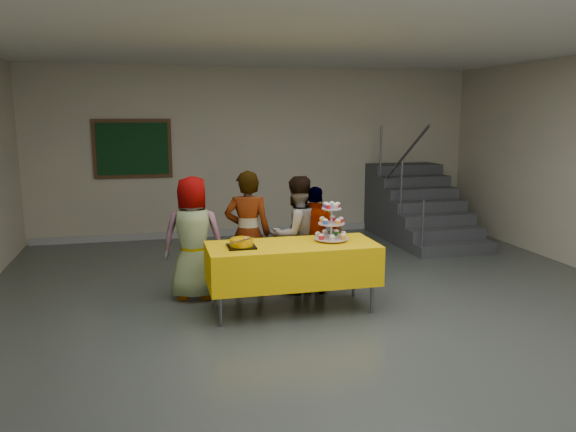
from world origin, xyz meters
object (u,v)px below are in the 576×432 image
at_px(bear_cake, 241,242).
at_px(staircase, 416,210).
at_px(schoolchild_d, 316,240).
at_px(noticeboard, 133,149).
at_px(schoolchild_a, 193,238).
at_px(cupcake_stand, 331,225).
at_px(schoolchild_c, 297,235).
at_px(bake_table, 292,263).
at_px(schoolchild_b, 248,234).

relative_size(bear_cake, staircase, 0.15).
height_order(schoolchild_d, noticeboard, noticeboard).
height_order(schoolchild_a, staircase, staircase).
bearing_deg(cupcake_stand, bear_cake, -176.20).
xyz_separation_m(cupcake_stand, noticeboard, (-2.24, 4.02, 0.65)).
height_order(schoolchild_c, noticeboard, noticeboard).
height_order(bake_table, staircase, staircase).
relative_size(cupcake_stand, bear_cake, 1.24).
distance_m(schoolchild_a, staircase, 4.86).
relative_size(bake_table, noticeboard, 1.45).
xyz_separation_m(schoolchild_c, schoolchild_d, (0.22, -0.10, -0.06)).
bearing_deg(schoolchild_d, bear_cake, 52.87).
relative_size(bear_cake, schoolchild_a, 0.24).
xyz_separation_m(bear_cake, schoolchild_b, (0.19, 0.69, -0.06)).
relative_size(bake_table, schoolchild_b, 1.23).
xyz_separation_m(bake_table, cupcake_stand, (0.47, 0.05, 0.39)).
distance_m(cupcake_stand, bear_cake, 1.05).
bearing_deg(cupcake_stand, schoolchild_c, 112.36).
relative_size(schoolchild_c, staircase, 0.60).
relative_size(schoolchild_b, schoolchild_d, 1.16).
bearing_deg(schoolchild_c, schoolchild_a, -18.24).
distance_m(bake_table, schoolchild_d, 0.72).
bearing_deg(schoolchild_c, schoolchild_b, -17.86).
bearing_deg(schoolchild_d, schoolchild_c, -1.16).
distance_m(bake_table, bear_cake, 0.63).
distance_m(schoolchild_b, schoolchild_d, 0.84).
relative_size(bake_table, schoolchild_a, 1.27).
bearing_deg(schoolchild_b, bear_cake, 88.98).
bearing_deg(cupcake_stand, staircase, 50.32).
distance_m(cupcake_stand, schoolchild_c, 0.69).
xyz_separation_m(schoolchild_b, staircase, (3.49, 2.56, -0.28)).
relative_size(schoolchild_c, noticeboard, 1.11).
bearing_deg(bear_cake, noticeboard, 106.42).
relative_size(bake_table, staircase, 0.78).
height_order(cupcake_stand, staircase, staircase).
bearing_deg(schoolchild_a, bear_cake, 133.10).
bearing_deg(bear_cake, schoolchild_d, 29.58).
xyz_separation_m(schoolchild_a, staircase, (4.14, 2.53, -0.25)).
distance_m(schoolchild_c, noticeboard, 4.05).
bearing_deg(schoolchild_d, schoolchild_a, 17.53).
height_order(bear_cake, noticeboard, noticeboard).
bearing_deg(bake_table, cupcake_stand, 6.46).
relative_size(schoolchild_b, staircase, 0.64).
bearing_deg(cupcake_stand, noticeboard, 119.17).
bearing_deg(noticeboard, schoolchild_c, -59.70).
relative_size(schoolchild_a, schoolchild_b, 0.97).
bearing_deg(bake_table, schoolchild_b, 119.53).
height_order(bake_table, schoolchild_a, schoolchild_a).
height_order(cupcake_stand, schoolchild_c, schoolchild_c).
bearing_deg(bear_cake, schoolchild_b, 74.81).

